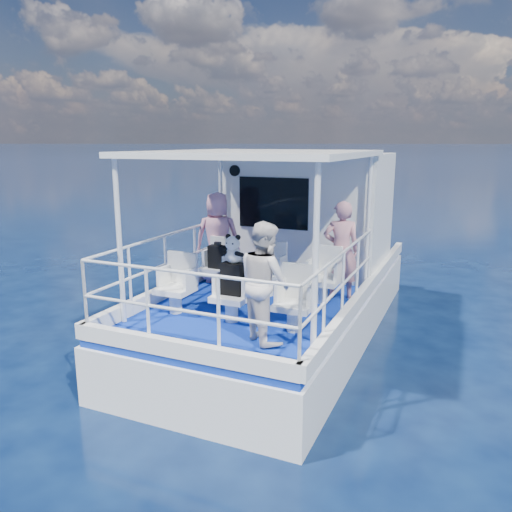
{
  "coord_description": "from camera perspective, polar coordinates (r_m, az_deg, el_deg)",
  "views": [
    {
      "loc": [
        2.91,
        -6.9,
        3.3
      ],
      "look_at": [
        0.06,
        -0.4,
        1.68
      ],
      "focal_mm": 35.0,
      "sensor_mm": 36.0,
      "label": 1
    }
  ],
  "objects": [
    {
      "name": "railings",
      "position": [
        7.22,
        -0.98,
        -2.4
      ],
      "size": [
        2.84,
        3.59,
        1.0
      ],
      "primitive_type": null,
      "color": "white",
      "rests_on": "deck"
    },
    {
      "name": "passenger_stbd_fwd",
      "position": [
        7.85,
        9.7,
        0.67
      ],
      "size": [
        0.64,
        0.51,
        1.53
      ],
      "primitive_type": "imported",
      "rotation": [
        0.0,
        0.0,
        3.42
      ],
      "color": "#C47F8A",
      "rests_on": "deck"
    },
    {
      "name": "deck",
      "position": [
        8.77,
        3.34,
        -3.37
      ],
      "size": [
        2.9,
        6.9,
        0.1
      ],
      "primitive_type": "cube",
      "color": "navy",
      "rests_on": "hull"
    },
    {
      "name": "seat_stbd_fwd",
      "position": [
        7.7,
        7.57,
        -3.92
      ],
      "size": [
        0.48,
        0.46,
        0.38
      ],
      "primitive_type": "cube",
      "color": "white",
      "rests_on": "deck"
    },
    {
      "name": "panda",
      "position": [
        6.66,
        -2.62,
        0.83
      ],
      "size": [
        0.25,
        0.21,
        0.38
      ],
      "primitive_type": null,
      "color": "silver",
      "rests_on": "backpack_center"
    },
    {
      "name": "ground",
      "position": [
        8.18,
        0.77,
        -10.91
      ],
      "size": [
        2000.0,
        2000.0,
        0.0
      ],
      "primitive_type": "plane",
      "color": "#061232",
      "rests_on": "ground"
    },
    {
      "name": "backpack_port",
      "position": [
        8.19,
        -4.42,
        -0.1
      ],
      "size": [
        0.29,
        0.16,
        0.37
      ],
      "primitive_type": "cube",
      "color": "black",
      "rests_on": "seat_port_fwd"
    },
    {
      "name": "canopy",
      "position": [
        7.31,
        0.22,
        11.62
      ],
      "size": [
        3.0,
        3.2,
        0.08
      ],
      "primitive_type": "cube",
      "color": "white",
      "rests_on": "cabin"
    },
    {
      "name": "backpack_center",
      "position": [
        6.74,
        -2.71,
        -2.63
      ],
      "size": [
        0.29,
        0.16,
        0.44
      ],
      "primitive_type": "cube",
      "color": "black",
      "rests_on": "seat_center_aft"
    },
    {
      "name": "hull",
      "position": [
        9.04,
        3.27,
        -8.55
      ],
      "size": [
        3.0,
        7.0,
        1.6
      ],
      "primitive_type": "cube",
      "color": "white",
      "rests_on": "ground"
    },
    {
      "name": "cabin",
      "position": [
        9.74,
        6.11,
        5.13
      ],
      "size": [
        2.85,
        2.0,
        2.2
      ],
      "primitive_type": "cube",
      "color": "white",
      "rests_on": "deck"
    },
    {
      "name": "seat_port_aft",
      "position": [
        7.28,
        -9.18,
        -4.97
      ],
      "size": [
        0.48,
        0.46,
        0.38
      ],
      "primitive_type": "cube",
      "color": "white",
      "rests_on": "deck"
    },
    {
      "name": "canopy_posts",
      "position": [
        7.37,
        0.06,
        2.72
      ],
      "size": [
        2.77,
        2.97,
        2.2
      ],
      "color": "white",
      "rests_on": "deck"
    },
    {
      "name": "seat_center_fwd",
      "position": [
        7.99,
        1.35,
        -3.2
      ],
      "size": [
        0.48,
        0.46,
        0.38
      ],
      "primitive_type": "cube",
      "color": "white",
      "rests_on": "deck"
    },
    {
      "name": "seat_center_aft",
      "position": [
        6.86,
        -2.81,
        -5.95
      ],
      "size": [
        0.48,
        0.46,
        0.38
      ],
      "primitive_type": "cube",
      "color": "white",
      "rests_on": "deck"
    },
    {
      "name": "seat_stbd_aft",
      "position": [
        6.52,
        4.34,
        -6.97
      ],
      "size": [
        0.48,
        0.46,
        0.38
      ],
      "primitive_type": "cube",
      "color": "white",
      "rests_on": "deck"
    },
    {
      "name": "passenger_port_fwd",
      "position": [
        8.66,
        -4.39,
        2.11
      ],
      "size": [
        0.7,
        0.6,
        1.58
      ],
      "primitive_type": "imported",
      "rotation": [
        0.0,
        0.0,
        3.51
      ],
      "color": "pink",
      "rests_on": "deck"
    },
    {
      "name": "passenger_stbd_aft",
      "position": [
        6.07,
        1.02,
        -2.97
      ],
      "size": [
        0.92,
        0.9,
        1.49
      ],
      "primitive_type": "imported",
      "rotation": [
        0.0,
        0.0,
        2.43
      ],
      "color": "silver",
      "rests_on": "deck"
    },
    {
      "name": "seat_port_fwd",
      "position": [
        8.36,
        -4.37,
        -2.5
      ],
      "size": [
        0.48,
        0.46,
        0.38
      ],
      "primitive_type": "cube",
      "color": "white",
      "rests_on": "deck"
    },
    {
      "name": "compact_camera",
      "position": [
        8.14,
        -4.4,
        1.4
      ],
      "size": [
        0.1,
        0.06,
        0.06
      ],
      "primitive_type": "cube",
      "color": "black",
      "rests_on": "backpack_port"
    }
  ]
}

